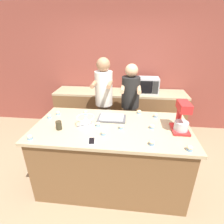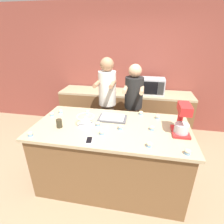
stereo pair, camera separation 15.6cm
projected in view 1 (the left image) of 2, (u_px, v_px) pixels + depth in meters
name	position (u px, v px, depth m)	size (l,w,h in m)	color
ground_plane	(112.00, 180.00, 2.71)	(16.00, 16.00, 0.00)	#937A5B
back_wall	(121.00, 69.00, 3.90)	(10.00, 0.06, 2.70)	brown
island_counter	(112.00, 155.00, 2.52)	(2.06, 1.05, 0.96)	brown
back_counter	(119.00, 111.00, 3.95)	(2.80, 0.60, 0.94)	brown
person_left	(104.00, 104.00, 3.09)	(0.32, 0.49, 1.74)	brown
person_right	(130.00, 108.00, 3.07)	(0.32, 0.49, 1.64)	brown
stand_mixer	(181.00, 118.00, 2.14)	(0.20, 0.30, 0.38)	red
mixing_bowl	(86.00, 121.00, 2.28)	(0.24, 0.24, 0.14)	#BCBCC1
baking_tray	(112.00, 118.00, 2.49)	(0.40, 0.26, 0.04)	#4C4C51
microwave_oven	(145.00, 85.00, 3.63)	(0.56, 0.33, 0.32)	#B7B7BC
cell_phone	(92.00, 141.00, 1.98)	(0.09, 0.15, 0.01)	silver
drinking_glass	(59.00, 125.00, 2.22)	(0.07, 0.07, 0.11)	#332D1E
cupcake_0	(98.00, 124.00, 2.30)	(0.07, 0.07, 0.06)	#759EC6
cupcake_1	(58.00, 113.00, 2.63)	(0.07, 0.07, 0.06)	#759EC6
cupcake_2	(156.00, 115.00, 2.55)	(0.07, 0.07, 0.06)	#759EC6
cupcake_3	(139.00, 112.00, 2.66)	(0.07, 0.07, 0.06)	#759EC6
cupcake_4	(152.00, 126.00, 2.25)	(0.07, 0.07, 0.06)	#759EC6
cupcake_5	(121.00, 127.00, 2.24)	(0.07, 0.07, 0.06)	#759EC6
cupcake_6	(49.00, 116.00, 2.53)	(0.07, 0.07, 0.06)	#759EC6
cupcake_7	(30.00, 137.00, 2.02)	(0.07, 0.07, 0.06)	#759EC6
cupcake_8	(86.00, 113.00, 2.64)	(0.07, 0.07, 0.06)	#759EC6
cupcake_9	(190.00, 148.00, 1.82)	(0.07, 0.07, 0.06)	#759EC6
cupcake_10	(152.00, 143.00, 1.92)	(0.07, 0.07, 0.06)	#759EC6
cupcake_11	(103.00, 133.00, 2.11)	(0.07, 0.07, 0.06)	#759EC6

